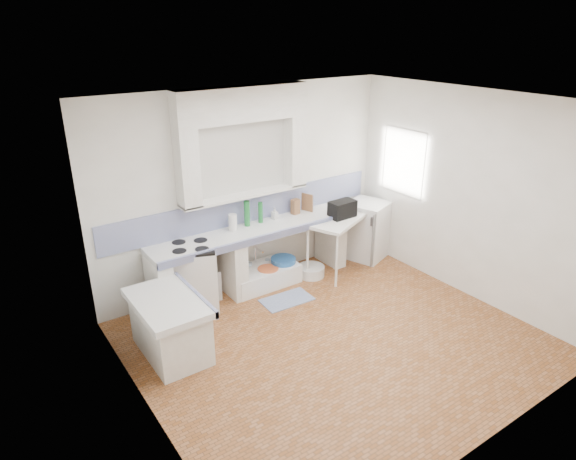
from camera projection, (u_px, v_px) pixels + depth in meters
floor at (335, 340)px, 6.06m from camera, size 4.50×4.50×0.00m
ceiling at (346, 104)px, 4.99m from camera, size 4.50×4.50×0.00m
wall_back at (247, 188)px, 7.04m from camera, size 4.50×0.00×4.50m
wall_front at (503, 314)px, 4.01m from camera, size 4.50×0.00×4.50m
wall_left at (140, 291)px, 4.34m from camera, size 0.00×4.50×4.50m
wall_right at (469, 196)px, 6.71m from camera, size 0.00×4.50×4.50m
alcove_mass at (243, 104)px, 6.44m from camera, size 1.90×0.25×0.45m
window_frame at (411, 161)px, 7.64m from camera, size 0.35×0.86×1.06m
lace_valance at (407, 137)px, 7.42m from camera, size 0.01×0.84×0.24m
counter_slab at (253, 232)px, 6.97m from camera, size 3.00×0.60×0.08m
counter_lip at (264, 238)px, 6.76m from camera, size 3.00×0.04×0.10m
counter_pier_left at (160, 289)px, 6.40m from camera, size 0.20×0.55×0.82m
counter_pier_mid at (232, 267)px, 6.96m from camera, size 0.20×0.55×0.82m
counter_pier_right at (331, 238)px, 7.88m from camera, size 0.20×0.55×0.82m
peninsula_top at (168, 303)px, 5.60m from camera, size 0.70×1.10×0.08m
peninsula_base at (171, 329)px, 5.73m from camera, size 0.60×1.00×0.62m
peninsula_lip at (195, 294)px, 5.77m from camera, size 0.04×1.10×0.10m
backsplash at (248, 208)px, 7.15m from camera, size 4.27×0.03×0.40m
stove at (193, 278)px, 6.62m from camera, size 0.78×0.77×0.86m
sink at (263, 277)px, 7.32m from camera, size 1.02×0.55×0.25m
side_table at (337, 245)px, 7.61m from camera, size 1.18×0.94×0.05m
fridge at (366, 230)px, 8.07m from camera, size 0.77×0.77×0.92m
bucket_red at (257, 279)px, 7.24m from camera, size 0.35×0.35×0.26m
bucket_orange at (268, 277)px, 7.26m from camera, size 0.40×0.40×0.28m
bucket_blue at (283, 269)px, 7.44m from camera, size 0.40×0.40×0.34m
basin_white at (311, 271)px, 7.58m from camera, size 0.52×0.52×0.16m
water_bottle_a at (249, 272)px, 7.35m from camera, size 0.11×0.11×0.32m
water_bottle_b at (268, 268)px, 7.53m from camera, size 0.08×0.08×0.29m
black_bag at (342, 209)px, 7.44m from camera, size 0.41×0.24×0.25m
green_bottle_a at (247, 214)px, 6.99m from camera, size 0.09×0.09×0.37m
green_bottle_b at (261, 212)px, 7.12m from camera, size 0.07×0.07×0.30m
knife_block at (295, 207)px, 7.46m from camera, size 0.12×0.10×0.23m
cutting_board at (307, 202)px, 7.57m from camera, size 0.08×0.19×0.27m
paper_towel at (233, 222)px, 6.87m from camera, size 0.14×0.14×0.23m
soap_bottle at (275, 213)px, 7.28m from camera, size 0.09×0.09×0.17m
rug at (287, 300)px, 6.94m from camera, size 0.72×0.43×0.01m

